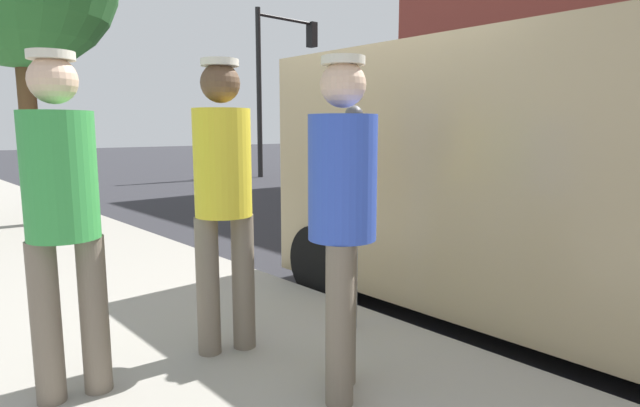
{
  "coord_description": "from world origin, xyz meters",
  "views": [
    {
      "loc": [
        3.77,
        2.65,
        1.51
      ],
      "look_at": [
        1.65,
        0.31,
        1.05
      ],
      "focal_mm": 28.4,
      "sensor_mm": 36.0,
      "label": 1
    }
  ],
  "objects_px": {
    "pedestrian_in_blue": "(342,207)",
    "traffic_light_corner": "(280,66)",
    "parking_meter_near": "(353,180)",
    "pedestrian_in_yellow": "(223,188)",
    "pedestrian_in_green": "(62,206)",
    "parked_van": "(620,181)"
  },
  "relations": [
    {
      "from": "parking_meter_near",
      "to": "parked_van",
      "type": "bearing_deg",
      "value": 142.7
    },
    {
      "from": "parking_meter_near",
      "to": "parked_van",
      "type": "distance_m",
      "value": 1.89
    },
    {
      "from": "pedestrian_in_green",
      "to": "pedestrian_in_yellow",
      "type": "xyz_separation_m",
      "value": [
        -0.88,
        0.05,
        0.03
      ]
    },
    {
      "from": "pedestrian_in_green",
      "to": "traffic_light_corner",
      "type": "distance_m",
      "value": 14.45
    },
    {
      "from": "pedestrian_in_blue",
      "to": "parked_van",
      "type": "distance_m",
      "value": 2.25
    },
    {
      "from": "parked_van",
      "to": "parking_meter_near",
      "type": "bearing_deg",
      "value": -37.3
    },
    {
      "from": "pedestrian_in_yellow",
      "to": "parked_van",
      "type": "relative_size",
      "value": 0.34
    },
    {
      "from": "parking_meter_near",
      "to": "pedestrian_in_green",
      "type": "xyz_separation_m",
      "value": [
        1.71,
        -0.32,
        -0.04
      ]
    },
    {
      "from": "parking_meter_near",
      "to": "parked_van",
      "type": "xyz_separation_m",
      "value": [
        -1.5,
        1.14,
        -0.03
      ]
    },
    {
      "from": "pedestrian_in_yellow",
      "to": "pedestrian_in_blue",
      "type": "bearing_deg",
      "value": 100.74
    },
    {
      "from": "pedestrian_in_green",
      "to": "parked_van",
      "type": "bearing_deg",
      "value": 155.5
    },
    {
      "from": "pedestrian_in_blue",
      "to": "traffic_light_corner",
      "type": "distance_m",
      "value": 14.49
    },
    {
      "from": "parked_van",
      "to": "traffic_light_corner",
      "type": "relative_size",
      "value": 1.0
    },
    {
      "from": "traffic_light_corner",
      "to": "parking_meter_near",
      "type": "bearing_deg",
      "value": 54.28
    },
    {
      "from": "pedestrian_in_green",
      "to": "pedestrian_in_yellow",
      "type": "height_order",
      "value": "pedestrian_in_yellow"
    },
    {
      "from": "parking_meter_near",
      "to": "pedestrian_in_yellow",
      "type": "height_order",
      "value": "pedestrian_in_yellow"
    },
    {
      "from": "pedestrian_in_blue",
      "to": "pedestrian_in_green",
      "type": "bearing_deg",
      "value": -40.84
    },
    {
      "from": "pedestrian_in_blue",
      "to": "traffic_light_corner",
      "type": "height_order",
      "value": "traffic_light_corner"
    },
    {
      "from": "parked_van",
      "to": "traffic_light_corner",
      "type": "distance_m",
      "value": 13.81
    },
    {
      "from": "traffic_light_corner",
      "to": "parked_van",
      "type": "bearing_deg",
      "value": 62.24
    },
    {
      "from": "pedestrian_in_green",
      "to": "pedestrian_in_yellow",
      "type": "bearing_deg",
      "value": 176.77
    },
    {
      "from": "parking_meter_near",
      "to": "pedestrian_in_blue",
      "type": "xyz_separation_m",
      "value": [
        0.67,
        0.58,
        -0.05
      ]
    }
  ]
}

